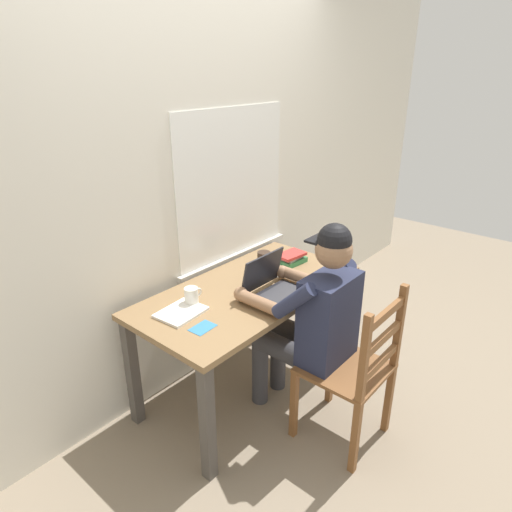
{
  "coord_description": "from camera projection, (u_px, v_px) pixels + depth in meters",
  "views": [
    {
      "loc": [
        -1.79,
        -1.59,
        1.96
      ],
      "look_at": [
        0.01,
        -0.05,
        0.95
      ],
      "focal_mm": 31.63,
      "sensor_mm": 36.0,
      "label": 1
    }
  ],
  "objects": [
    {
      "name": "ground_plane",
      "position": [
        249.0,
        387.0,
        2.97
      ],
      "size": [
        8.0,
        8.0,
        0.0
      ],
      "primitive_type": "plane",
      "color": "gray"
    },
    {
      "name": "back_wall",
      "position": [
        194.0,
        182.0,
        2.72
      ],
      "size": [
        6.0,
        0.08,
        2.6
      ],
      "color": "silver",
      "rests_on": "ground"
    },
    {
      "name": "desk",
      "position": [
        248.0,
        303.0,
        2.72
      ],
      "size": [
        1.4,
        0.71,
        0.73
      ],
      "color": "olive",
      "rests_on": "ground"
    },
    {
      "name": "seated_person",
      "position": [
        312.0,
        316.0,
        2.47
      ],
      "size": [
        0.5,
        0.6,
        1.24
      ],
      "color": "#232842",
      "rests_on": "ground"
    },
    {
      "name": "wooden_chair",
      "position": [
        354.0,
        370.0,
        2.39
      ],
      "size": [
        0.42,
        0.42,
        0.94
      ],
      "color": "brown",
      "rests_on": "ground"
    },
    {
      "name": "laptop",
      "position": [
        273.0,
        286.0,
        2.59
      ],
      "size": [
        0.33,
        0.28,
        0.23
      ],
      "color": "#232328",
      "rests_on": "desk"
    },
    {
      "name": "computer_mouse",
      "position": [
        306.0,
        282.0,
        2.72
      ],
      "size": [
        0.06,
        0.1,
        0.03
      ],
      "primitive_type": "ellipsoid",
      "color": "#232328",
      "rests_on": "desk"
    },
    {
      "name": "coffee_mug_white",
      "position": [
        192.0,
        296.0,
        2.49
      ],
      "size": [
        0.12,
        0.08,
        0.1
      ],
      "color": "silver",
      "rests_on": "desk"
    },
    {
      "name": "coffee_mug_dark",
      "position": [
        264.0,
        258.0,
        2.98
      ],
      "size": [
        0.13,
        0.09,
        0.09
      ],
      "color": "#38281E",
      "rests_on": "desk"
    },
    {
      "name": "book_stack_main",
      "position": [
        292.0,
        258.0,
        3.01
      ],
      "size": [
        0.21,
        0.14,
        0.07
      ],
      "color": "#38844C",
      "rests_on": "desk"
    },
    {
      "name": "paper_pile_near_laptop",
      "position": [
        269.0,
        270.0,
        2.92
      ],
      "size": [
        0.25,
        0.26,
        0.0
      ],
      "primitive_type": "cube",
      "rotation": [
        0.0,
        0.0,
        0.45
      ],
      "color": "white",
      "rests_on": "desk"
    },
    {
      "name": "paper_pile_back_corner",
      "position": [
        181.0,
        312.0,
        2.41
      ],
      "size": [
        0.26,
        0.21,
        0.01
      ],
      "primitive_type": "cube",
      "rotation": [
        0.0,
        0.0,
        0.09
      ],
      "color": "white",
      "rests_on": "desk"
    },
    {
      "name": "landscape_photo_print",
      "position": [
        203.0,
        328.0,
        2.28
      ],
      "size": [
        0.13,
        0.1,
        0.0
      ],
      "primitive_type": "cube",
      "rotation": [
        0.0,
        0.0,
        0.06
      ],
      "color": "teal",
      "rests_on": "desk"
    }
  ]
}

